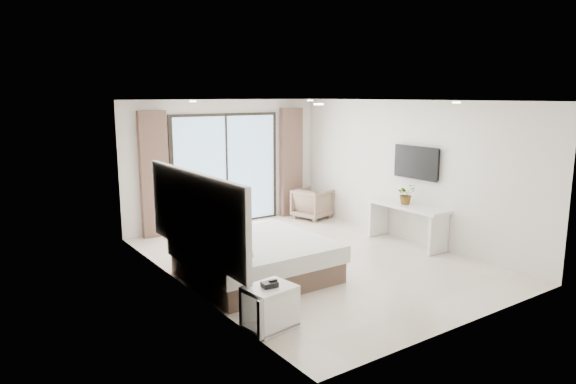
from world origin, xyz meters
The scene contains 8 objects.
ground centered at (0.00, 0.00, 0.00)m, with size 6.20×6.20×0.00m, color beige.
room_shell centered at (-0.20, 0.72, 1.58)m, with size 4.62×6.22×2.72m.
bed centered at (-1.27, -0.23, 0.31)m, with size 2.08×1.98×0.72m.
nightstand centered at (-2.02, -1.80, 0.26)m, with size 0.64×0.55×0.52m.
phone centered at (-2.03, -1.82, 0.56)m, with size 0.18×0.14×0.06m, color black.
console_desk centered at (2.04, -0.27, 0.57)m, with size 0.52×1.67×0.77m.
plant centered at (2.04, -0.23, 0.92)m, with size 0.35×0.38×0.30m, color #33662D.
armchair centered at (1.85, 2.40, 0.38)m, with size 0.73×0.68×0.75m, color #8D6D5C.
Camera 1 is at (-5.16, -6.72, 2.79)m, focal length 32.00 mm.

